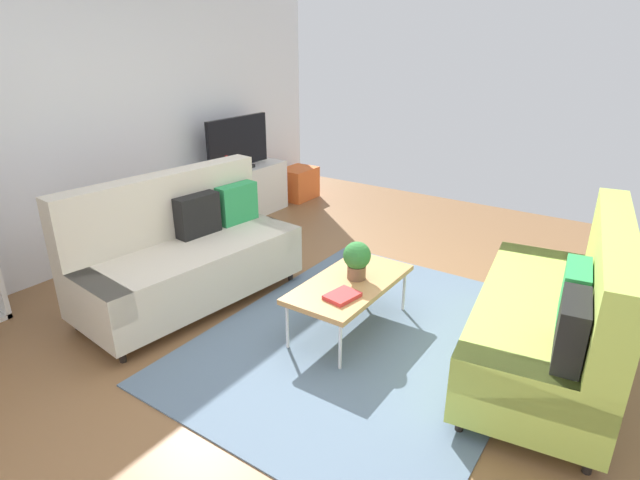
% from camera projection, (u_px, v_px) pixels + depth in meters
% --- Properties ---
extents(ground_plane, '(7.68, 7.68, 0.00)m').
position_uv_depth(ground_plane, '(337.00, 326.00, 4.09)').
color(ground_plane, brown).
extents(wall_far, '(6.40, 0.12, 2.90)m').
position_uv_depth(wall_far, '(101.00, 115.00, 5.02)').
color(wall_far, silver).
rests_on(wall_far, ground_plane).
extents(area_rug, '(2.90, 2.20, 0.01)m').
position_uv_depth(area_rug, '(368.00, 338.00, 3.92)').
color(area_rug, slate).
rests_on(area_rug, ground_plane).
extents(couch_beige, '(1.98, 1.04, 1.10)m').
position_uv_depth(couch_beige, '(186.00, 253.00, 4.35)').
color(couch_beige, beige).
rests_on(couch_beige, ground_plane).
extents(couch_green, '(2.00, 1.09, 1.10)m').
position_uv_depth(couch_green, '(556.00, 316.00, 3.37)').
color(couch_green, '#A3BC4C').
rests_on(couch_green, ground_plane).
extents(coffee_table, '(1.10, 0.56, 0.42)m').
position_uv_depth(coffee_table, '(350.00, 284.00, 3.92)').
color(coffee_table, '#B7844C').
rests_on(coffee_table, ground_plane).
extents(tv_console, '(1.40, 0.44, 0.64)m').
position_uv_depth(tv_console, '(240.00, 194.00, 6.44)').
color(tv_console, silver).
rests_on(tv_console, ground_plane).
extents(tv, '(1.00, 0.20, 0.64)m').
position_uv_depth(tv, '(238.00, 144.00, 6.20)').
color(tv, black).
rests_on(tv, tv_console).
extents(storage_trunk, '(0.52, 0.40, 0.44)m').
position_uv_depth(storage_trunk, '(298.00, 183.00, 7.27)').
color(storage_trunk, orange).
rests_on(storage_trunk, ground_plane).
extents(potted_plant, '(0.22, 0.22, 0.30)m').
position_uv_depth(potted_plant, '(357.00, 258.00, 3.89)').
color(potted_plant, brown).
rests_on(potted_plant, coffee_table).
extents(table_book_0, '(0.27, 0.22, 0.03)m').
position_uv_depth(table_book_0, '(342.00, 296.00, 3.65)').
color(table_book_0, red).
rests_on(table_book_0, coffee_table).
extents(vase_0, '(0.13, 0.13, 0.17)m').
position_uv_depth(vase_0, '(200.00, 171.00, 5.87)').
color(vase_0, silver).
rests_on(vase_0, tv_console).
extents(vase_1, '(0.09, 0.09, 0.16)m').
position_uv_depth(vase_1, '(212.00, 168.00, 6.02)').
color(vase_1, silver).
rests_on(vase_1, tv_console).
extents(bottle_0, '(0.04, 0.04, 0.22)m').
position_uv_depth(bottle_0, '(226.00, 164.00, 6.08)').
color(bottle_0, red).
rests_on(bottle_0, tv_console).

